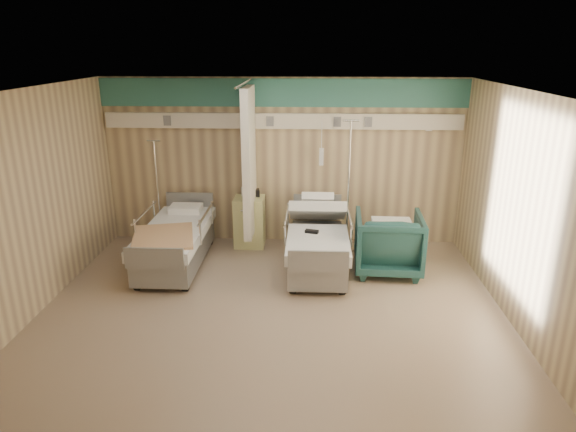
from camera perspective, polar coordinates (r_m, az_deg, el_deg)
The scene contains 13 objects.
ground at distance 6.87m, azimuth -1.78°, elevation -10.12°, with size 6.00×5.00×0.00m, color gray.
room_walls at distance 6.45m, azimuth -2.04°, elevation 5.69°, with size 6.04×5.04×2.82m.
bed_right at distance 7.90m, azimuth 3.28°, elevation -3.66°, with size 1.00×2.16×0.63m, color white, non-canonical shape.
bed_left at distance 8.17m, azimuth -12.37°, elevation -3.31°, with size 1.00×2.16×0.63m, color white, non-canonical shape.
bedside_cabinet at distance 8.76m, azimuth -4.29°, elevation -0.63°, with size 0.50×0.48×0.85m, color #D2D083.
visitor_armchair at distance 7.88m, azimuth 11.08°, elevation -2.94°, with size 0.98×1.01×0.92m, color #1B4544.
waffle_blanket at distance 7.70m, azimuth 11.58°, elevation 0.40°, with size 0.58×0.51×0.07m, color white.
iv_stand_right at distance 8.63m, azimuth 6.58°, elevation -0.85°, with size 0.39×0.39×2.18m.
iv_stand_left at distance 9.05m, azimuth -13.99°, elevation -0.86°, with size 0.32×0.32×1.82m.
call_remote at distance 7.64m, azimuth 2.66°, elevation -1.73°, with size 0.19×0.09×0.04m, color black.
tan_blanket at distance 7.65m, azimuth -13.71°, elevation -2.26°, with size 0.84×1.06×0.04m, color tan.
toiletry_bag at distance 8.69m, azimuth -3.93°, elevation 2.58°, with size 0.22×0.14×0.12m, color black.
white_cup at distance 8.74m, azimuth -4.89°, elevation 2.72°, with size 0.10×0.10×0.15m, color white.
Camera 1 is at (0.49, -6.01, 3.30)m, focal length 32.00 mm.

